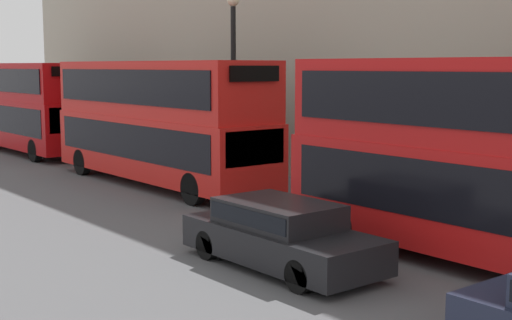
{
  "coord_description": "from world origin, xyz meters",
  "views": [
    {
      "loc": [
        -11.22,
        -3.55,
        4.18
      ],
      "look_at": [
        0.48,
        11.13,
        1.69
      ],
      "focal_mm": 50.0,
      "sensor_mm": 36.0,
      "label": 1
    }
  ],
  "objects_px": {
    "bus_leading": "(502,155)",
    "bus_second_in_queue": "(158,117)",
    "bus_third_in_queue": "(28,103)",
    "car_hatchback": "(280,233)"
  },
  "relations": [
    {
      "from": "bus_second_in_queue",
      "to": "bus_third_in_queue",
      "type": "height_order",
      "value": "bus_second_in_queue"
    },
    {
      "from": "car_hatchback",
      "to": "bus_second_in_queue",
      "type": "bearing_deg",
      "value": 72.15
    },
    {
      "from": "bus_leading",
      "to": "bus_second_in_queue",
      "type": "height_order",
      "value": "bus_leading"
    },
    {
      "from": "bus_second_in_queue",
      "to": "car_hatchback",
      "type": "distance_m",
      "value": 11.21
    },
    {
      "from": "bus_leading",
      "to": "bus_second_in_queue",
      "type": "xyz_separation_m",
      "value": [
        -0.0,
        13.48,
        -0.0
      ]
    },
    {
      "from": "bus_leading",
      "to": "car_hatchback",
      "type": "xyz_separation_m",
      "value": [
        -3.4,
        2.93,
        -1.66
      ]
    },
    {
      "from": "bus_second_in_queue",
      "to": "bus_third_in_queue",
      "type": "distance_m",
      "value": 12.17
    },
    {
      "from": "bus_leading",
      "to": "bus_second_in_queue",
      "type": "distance_m",
      "value": 13.48
    },
    {
      "from": "bus_third_in_queue",
      "to": "car_hatchback",
      "type": "bearing_deg",
      "value": -98.51
    },
    {
      "from": "bus_third_in_queue",
      "to": "car_hatchback",
      "type": "distance_m",
      "value": 23.04
    }
  ]
}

